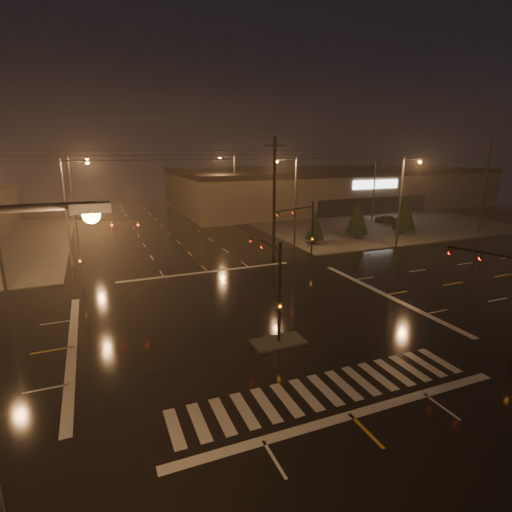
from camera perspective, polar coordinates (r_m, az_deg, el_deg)
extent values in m
plane|color=black|center=(26.86, -0.47, -8.71)|extent=(140.00, 140.00, 0.00)
cube|color=#43403B|center=(66.64, 14.05, 5.23)|extent=(36.00, 36.00, 0.12)
cube|color=#43403B|center=(23.52, 3.26, -12.14)|extent=(3.00, 1.60, 0.15)
cube|color=beige|center=(19.78, 9.84, -18.28)|extent=(15.00, 2.60, 0.01)
cube|color=beige|center=(18.44, 13.36, -21.25)|extent=(16.00, 0.50, 0.01)
cube|color=beige|center=(36.67, -6.90, -2.25)|extent=(16.00, 0.50, 0.01)
cube|color=black|center=(68.19, 18.45, 5.11)|extent=(50.00, 24.00, 0.08)
cube|color=brown|center=(82.11, 10.42, 9.61)|extent=(60.00, 28.00, 7.00)
cube|color=black|center=(81.88, 10.53, 11.90)|extent=(60.20, 28.20, 0.80)
cube|color=white|center=(70.55, 16.73, 9.78)|extent=(9.00, 0.20, 1.40)
cube|color=black|center=(70.97, 16.48, 6.90)|extent=(22.00, 0.15, 2.80)
cylinder|color=black|center=(22.34, 3.37, -5.45)|extent=(0.18, 0.18, 6.00)
cylinder|color=black|center=(23.59, 1.09, 2.02)|extent=(0.12, 4.50, 0.12)
imported|color=#594707|center=(25.43, -0.72, 2.85)|extent=(0.16, 0.20, 1.00)
cube|color=#594707|center=(22.59, 3.34, -7.11)|extent=(0.25, 0.18, 0.35)
cylinder|color=black|center=(39.48, 8.02, 3.43)|extent=(0.18, 0.18, 6.00)
cylinder|color=black|center=(37.18, 5.67, 6.71)|extent=(4.74, 1.82, 0.12)
imported|color=#594707|center=(35.57, 3.22, 6.30)|extent=(0.24, 0.22, 1.00)
cube|color=#594707|center=(39.62, 7.98, 2.44)|extent=(0.25, 0.18, 0.35)
cylinder|color=black|center=(34.26, -23.98, 0.51)|extent=(0.18, 0.18, 6.00)
cylinder|color=black|center=(32.92, -20.38, 4.78)|extent=(4.74, 1.82, 0.12)
imported|color=#594707|center=(32.31, -16.56, 4.83)|extent=(0.24, 0.22, 1.00)
cube|color=#594707|center=(34.42, -23.86, -0.62)|extent=(0.25, 0.18, 0.35)
cylinder|color=black|center=(24.29, 29.99, 0.37)|extent=(1.48, 3.80, 0.12)
imported|color=#594707|center=(24.87, 26.07, 1.04)|extent=(0.22, 0.24, 1.00)
cylinder|color=#38383A|center=(7.98, -30.54, 5.90)|extent=(2.40, 0.14, 0.14)
cube|color=#38383A|center=(7.90, -22.58, 6.39)|extent=(0.70, 0.30, 0.18)
sphere|color=orange|center=(7.92, -22.49, 5.46)|extent=(0.32, 0.32, 0.32)
cylinder|color=#38383A|center=(41.31, -25.50, 5.45)|extent=(0.24, 0.24, 10.00)
cylinder|color=#38383A|center=(40.86, -24.55, 12.26)|extent=(2.40, 0.14, 0.14)
cube|color=#38383A|center=(40.85, -22.97, 12.35)|extent=(0.70, 0.30, 0.18)
sphere|color=orange|center=(40.85, -22.95, 12.17)|extent=(0.32, 0.32, 0.32)
cylinder|color=#38383A|center=(57.18, -24.83, 7.78)|extent=(0.24, 0.24, 10.00)
cylinder|color=#38383A|center=(56.86, -24.14, 12.69)|extent=(2.40, 0.14, 0.14)
cube|color=#38383A|center=(56.85, -23.00, 12.76)|extent=(0.70, 0.30, 0.18)
sphere|color=orange|center=(56.85, -22.99, 12.62)|extent=(0.32, 0.32, 0.32)
cylinder|color=#38383A|center=(44.37, 5.65, 7.38)|extent=(0.24, 0.24, 10.00)
cylinder|color=#38383A|center=(43.45, 4.37, 13.61)|extent=(2.40, 0.14, 0.14)
cube|color=#38383A|center=(42.97, 3.02, 13.55)|extent=(0.70, 0.30, 0.18)
sphere|color=orange|center=(42.98, 3.02, 13.38)|extent=(0.32, 0.32, 0.32)
cylinder|color=#38383A|center=(62.63, -3.05, 9.62)|extent=(0.24, 0.24, 10.00)
cylinder|color=#38383A|center=(61.98, -4.19, 13.99)|extent=(2.40, 0.14, 0.14)
cube|color=#38383A|center=(61.64, -5.19, 13.92)|extent=(0.70, 0.30, 0.18)
sphere|color=orange|center=(61.65, -5.18, 13.80)|extent=(0.32, 0.32, 0.32)
cylinder|color=#38383A|center=(46.73, 19.85, 6.96)|extent=(0.24, 0.24, 10.00)
cylinder|color=#38383A|center=(45.50, 21.42, 12.71)|extent=(0.14, 2.40, 0.14)
cube|color=#38383A|center=(44.71, 22.40, 12.53)|extent=(0.30, 0.70, 0.18)
sphere|color=orange|center=(44.71, 22.38, 12.37)|extent=(0.32, 0.32, 0.32)
cylinder|color=black|center=(40.92, 2.62, 8.22)|extent=(0.32, 0.32, 12.00)
cube|color=black|center=(40.64, 2.71, 15.52)|extent=(2.20, 0.12, 0.12)
cylinder|color=black|center=(60.03, 29.89, 8.42)|extent=(0.32, 0.32, 12.00)
cube|color=black|center=(59.85, 30.55, 13.35)|extent=(2.20, 0.12, 0.12)
cylinder|color=black|center=(47.33, 8.32, 2.05)|extent=(0.18, 0.18, 0.70)
cone|color=black|center=(46.91, 8.41, 4.55)|extent=(2.24, 2.24, 3.50)
cylinder|color=black|center=(51.31, 14.08, 2.76)|extent=(0.18, 0.18, 0.70)
cone|color=black|center=(50.86, 14.26, 5.53)|extent=(2.77, 2.77, 4.33)
cylinder|color=black|center=(56.00, 20.30, 3.27)|extent=(0.18, 0.18, 0.70)
cone|color=black|center=(55.58, 20.54, 5.89)|extent=(2.88, 2.88, 4.49)
imported|color=black|center=(63.20, 18.42, 4.96)|extent=(3.44, 4.09, 1.32)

